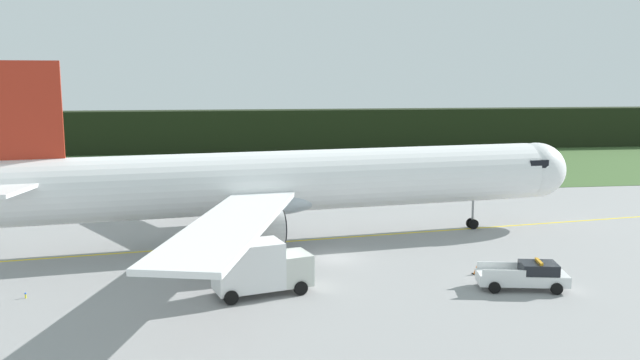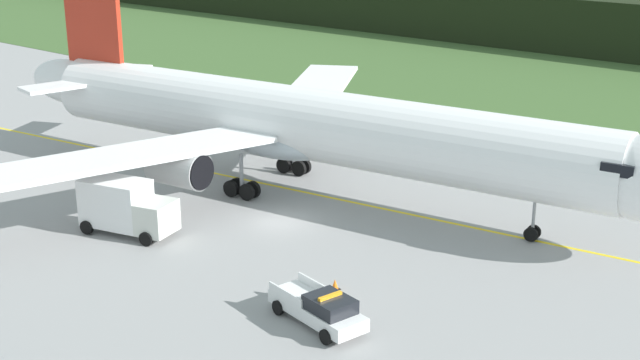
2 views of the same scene
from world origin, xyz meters
TOP-DOWN VIEW (x-y plane):
  - ground at (0.00, 0.00)m, footprint 320.00×320.00m
  - grass_verge at (0.00, 52.35)m, footprint 320.00×49.87m
  - distant_tree_line at (0.00, 72.48)m, footprint 288.00×5.42m
  - taxiway_centerline_main at (-2.60, 5.56)m, footprint 70.21×9.83m
  - airliner at (-3.20, 5.48)m, footprint 53.67×44.94m
  - ops_pickup_truck at (11.15, -9.09)m, footprint 5.99×3.12m
  - catering_truck at (-6.04, -7.64)m, footprint 6.53×3.99m
  - apron_cone at (9.21, -5.53)m, footprint 0.49×0.49m
  - taxiway_edge_light_west at (-20.53, -6.32)m, footprint 0.12×0.12m

SIDE VIEW (x-z plane):
  - ground at x=0.00m, z-range 0.00..0.00m
  - taxiway_centerline_main at x=-2.60m, z-range 0.00..0.01m
  - grass_verge at x=0.00m, z-range 0.00..0.04m
  - taxiway_edge_light_west at x=-20.53m, z-range 0.02..0.38m
  - apron_cone at x=9.21m, z-range -0.01..0.61m
  - ops_pickup_truck at x=11.15m, z-range -0.07..1.87m
  - catering_truck at x=-6.04m, z-range 0.00..3.60m
  - distant_tree_line at x=0.00m, z-range 0.00..7.56m
  - airliner at x=-3.20m, z-range -2.39..12.44m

